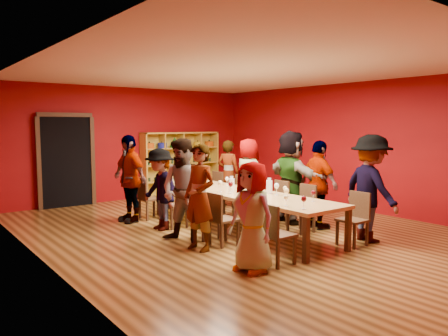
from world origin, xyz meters
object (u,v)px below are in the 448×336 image
at_px(chair_person_left_3, 171,203).
at_px(person_left_3, 160,189).
at_px(wine_bottle, 205,177).
at_px(chair_person_right_1, 304,206).
at_px(chair_person_right_2, 278,201).
at_px(chair_person_right_3, 238,193).
at_px(person_right_0, 371,188).
at_px(chair_person_left_1, 220,216).
at_px(chair_person_right_4, 214,188).
at_px(person_left_1, 199,197).
at_px(chair_person_left_4, 147,196).
at_px(chair_person_left_0, 274,231).
at_px(tasting_table, 238,194).
at_px(person_left_2, 184,191).
at_px(person_left_4, 129,179).
at_px(person_left_0, 252,217).
at_px(person_right_1, 319,185).
at_px(person_right_4, 228,174).
at_px(person_right_3, 248,176).
at_px(chair_person_left_2, 202,211).
at_px(person_right_2, 291,177).
at_px(chair_person_right_0, 355,216).
at_px(spittoon_bowl, 252,188).
at_px(shelving_unit, 180,161).

relative_size(chair_person_left_3, person_left_3, 0.57).
bearing_deg(wine_bottle, chair_person_right_1, -73.71).
bearing_deg(chair_person_right_2, chair_person_right_3, 90.00).
distance_m(person_right_0, chair_person_right_2, 1.93).
distance_m(chair_person_left_1, person_left_3, 1.63).
xyz_separation_m(chair_person_right_1, chair_person_right_4, (0.00, 2.86, 0.00)).
distance_m(person_left_1, chair_person_right_1, 2.27).
bearing_deg(chair_person_right_2, person_left_1, -167.58).
bearing_deg(chair_person_left_4, chair_person_left_0, -90.00).
xyz_separation_m(tasting_table, chair_person_left_0, (-0.91, -1.94, -0.20)).
xyz_separation_m(person_left_2, chair_person_right_2, (2.18, -0.04, -0.40)).
height_order(person_left_4, chair_person_right_2, person_left_4).
bearing_deg(chair_person_right_1, person_left_0, -154.33).
xyz_separation_m(person_left_2, person_right_0, (2.59, -1.88, 0.03)).
relative_size(person_right_1, chair_person_right_4, 1.92).
height_order(chair_person_left_0, chair_person_right_2, same).
bearing_deg(chair_person_right_3, chair_person_right_1, -90.00).
bearing_deg(person_right_1, person_right_4, 9.45).
xyz_separation_m(person_left_2, person_right_3, (2.49, 1.23, -0.04)).
xyz_separation_m(chair_person_left_2, person_right_4, (2.25, 2.12, 0.32)).
relative_size(tasting_table, chair_person_left_0, 5.06).
bearing_deg(chair_person_left_2, person_left_1, -127.68).
height_order(tasting_table, chair_person_left_4, chair_person_left_4).
bearing_deg(person_left_0, person_left_3, 169.99).
distance_m(chair_person_left_0, wine_bottle, 3.58).
height_order(person_left_4, person_right_3, person_left_4).
xyz_separation_m(person_right_0, chair_person_right_2, (-0.41, 1.84, -0.43)).
bearing_deg(chair_person_left_3, person_right_2, -26.40).
height_order(person_left_2, person_right_2, person_right_2).
height_order(chair_person_left_3, chair_person_right_3, same).
distance_m(chair_person_right_0, person_right_1, 1.26).
bearing_deg(wine_bottle, chair_person_right_0, -78.96).
distance_m(person_left_0, person_left_1, 1.29).
distance_m(chair_person_left_0, chair_person_right_3, 3.55).
bearing_deg(chair_person_right_1, person_right_3, 80.96).
xyz_separation_m(person_left_3, person_right_4, (2.50, 1.07, 0.04)).
relative_size(person_left_3, chair_person_left_4, 1.76).
bearing_deg(person_left_3, chair_person_right_2, 62.19).
distance_m(person_right_3, spittoon_bowl, 1.70).
height_order(shelving_unit, person_right_0, person_right_0).
bearing_deg(chair_person_right_3, person_right_2, -73.42).
bearing_deg(chair_person_left_0, chair_person_right_3, 59.15).
relative_size(person_left_3, chair_person_right_0, 1.76).
height_order(shelving_unit, chair_person_left_4, shelving_unit).
xyz_separation_m(shelving_unit, chair_person_right_1, (-0.49, -5.18, -0.49)).
xyz_separation_m(person_left_1, person_right_3, (2.54, 1.76, -0.01)).
xyz_separation_m(chair_person_right_2, wine_bottle, (-0.67, 1.59, 0.38)).
xyz_separation_m(shelving_unit, person_left_2, (-2.67, -4.44, -0.09)).
distance_m(person_right_0, person_right_4, 4.00).
bearing_deg(person_right_2, chair_person_left_2, 100.28).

